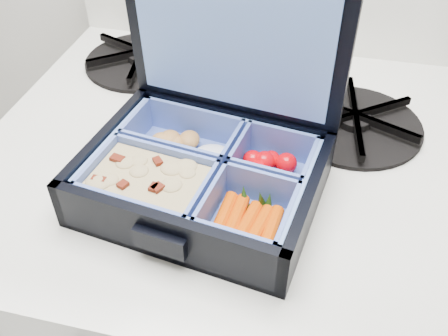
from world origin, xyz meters
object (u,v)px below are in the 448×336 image
(stove, at_px, (225,321))
(fork, at_px, (251,136))
(bento_box, at_px, (202,177))
(burner_grate, at_px, (355,119))

(stove, relative_size, fork, 5.29)
(stove, bearing_deg, bento_box, -89.52)
(stove, height_order, fork, fork)
(burner_grate, xyz_separation_m, fork, (-0.13, -0.05, -0.01))
(burner_grate, relative_size, fork, 1.05)
(stove, xyz_separation_m, fork, (0.03, -0.00, 0.46))
(bento_box, bearing_deg, fork, 83.31)
(stove, distance_m, fork, 0.46)
(burner_grate, distance_m, fork, 0.14)
(stove, distance_m, burner_grate, 0.50)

